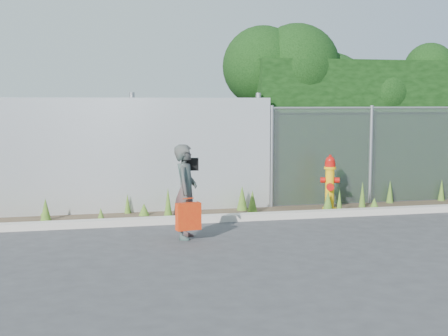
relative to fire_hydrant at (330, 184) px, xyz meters
name	(u,v)px	position (x,y,z in m)	size (l,w,h in m)	color
ground	(264,243)	(-2.06, -2.41, -0.53)	(80.00, 80.00, 0.00)	#373639
curb	(235,217)	(-2.06, -0.61, -0.47)	(16.00, 0.22, 0.12)	#B0A99F
weed_strip	(212,209)	(-2.36, 0.03, -0.42)	(16.00, 1.34, 0.55)	#3F3124
corrugated_fence	(49,157)	(-5.31, 0.59, 0.57)	(8.50, 0.21, 2.30)	silver
chainlink_fence	(416,154)	(2.19, 0.59, 0.50)	(6.50, 0.07, 2.05)	gray
hedge	(384,106)	(1.94, 1.62, 1.50)	(7.86, 1.96, 3.80)	black
fire_hydrant	(330,184)	(0.00, 0.00, 0.00)	(0.37, 0.33, 1.10)	#E9AE0C
woman	(186,192)	(-3.16, -1.83, 0.20)	(0.54, 0.35, 1.47)	#10655C
red_tote_bag	(188,216)	(-3.17, -2.10, -0.14)	(0.37, 0.14, 0.49)	red
black_shoulder_bag	(190,164)	(-3.05, -1.65, 0.61)	(0.26, 0.11, 0.20)	black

